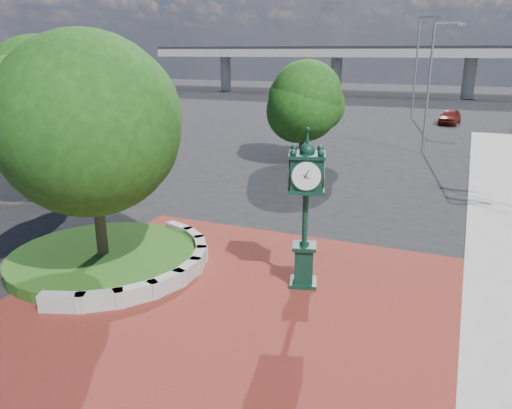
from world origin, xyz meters
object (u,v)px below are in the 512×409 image
object	(u,v)px
street_lamp_near	(433,79)
street_lamp_far	(419,60)
post_clock	(306,204)
parked_car	(450,117)

from	to	relation	value
street_lamp_near	street_lamp_far	size ratio (longest dim) A/B	0.85
street_lamp_near	street_lamp_far	world-z (taller)	street_lamp_far
post_clock	street_lamp_near	world-z (taller)	street_lamp_near
street_lamp_near	post_clock	bearing A→B (deg)	-93.82
post_clock	street_lamp_far	world-z (taller)	street_lamp_far
parked_car	street_lamp_near	size ratio (longest dim) A/B	0.49
parked_car	street_lamp_far	world-z (taller)	street_lamp_far
post_clock	parked_car	world-z (taller)	post_clock
parked_car	street_lamp_far	size ratio (longest dim) A/B	0.42
parked_car	street_lamp_near	xyz separation A→B (m)	(-0.85, -15.85, 4.30)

